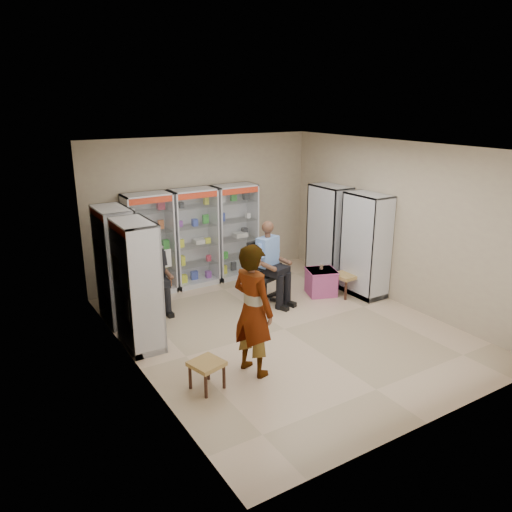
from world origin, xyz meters
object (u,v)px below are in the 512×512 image
cabinet_back_right (235,232)px  pink_trunk (321,282)px  cabinet_back_left (150,245)px  cabinet_left_near (138,285)px  cabinet_left_far (116,266)px  woven_stool_b (207,375)px  office_chair (265,272)px  seated_shopkeeper (267,265)px  cabinet_right_far (329,233)px  cabinet_right_near (366,245)px  standing_man (253,310)px  wooden_chair (152,284)px  cabinet_back_mid (194,238)px  woven_stool_a (346,284)px

cabinet_back_right → pink_trunk: cabinet_back_right is taller
cabinet_back_left → cabinet_left_near: 2.23m
cabinet_left_far → woven_stool_b: (0.33, -2.74, -0.80)m
office_chair → seated_shopkeeper: 0.17m
cabinet_right_far → cabinet_left_near: 4.55m
cabinet_right_near → cabinet_left_far: 4.65m
standing_man → cabinet_right_near: bearing=-81.7°
woven_stool_b → cabinet_right_far: bearing=31.6°
cabinet_left_far → wooden_chair: 0.89m
wooden_chair → cabinet_back_mid: bearing=31.3°
cabinet_right_near → office_chair: cabinet_right_near is taller
woven_stool_a → woven_stool_b: 4.11m
cabinet_right_near → wooden_chair: size_ratio=2.13×
cabinet_left_far → woven_stool_b: size_ratio=5.05×
office_chair → woven_stool_b: office_chair is taller
cabinet_left_far → pink_trunk: bearing=76.7°
cabinet_right_far → seated_shopkeeper: size_ratio=1.35×
cabinet_back_mid → seated_shopkeeper: cabinet_back_mid is taller
woven_stool_b → standing_man: bearing=4.4°
cabinet_back_right → pink_trunk: size_ratio=3.81×
cabinet_back_right → woven_stool_a: (1.30, -2.11, -0.78)m
cabinet_back_mid → woven_stool_b: bearing=-112.9°
cabinet_back_right → cabinet_back_left: bearing=180.0°
seated_shopkeeper → standing_man: 2.57m
cabinet_right_far → seated_shopkeeper: bearing=103.3°
office_chair → pink_trunk: (1.12, -0.30, -0.33)m
cabinet_back_mid → standing_man: size_ratio=1.06×
cabinet_right_far → cabinet_back_mid: bearing=66.3°
cabinet_back_right → cabinet_right_near: 2.76m
cabinet_right_near → office_chair: 2.02m
cabinet_back_right → standing_man: 4.02m
cabinet_back_right → woven_stool_b: bearing=-124.3°
woven_stool_b → pink_trunk: bearing=28.6°
cabinet_back_right → cabinet_left_far: same height
cabinet_right_near → cabinet_left_near: same height
cabinet_back_right → standing_man: bearing=-115.9°
woven_stool_b → standing_man: standing_man is taller
office_chair → cabinet_back_left: bearing=119.3°
cabinet_right_far → office_chair: cabinet_right_far is taller
cabinet_left_near → cabinet_back_left: bearing=155.4°
cabinet_back_left → woven_stool_a: bearing=-33.3°
cabinet_back_left → standing_man: cabinet_back_left is taller
cabinet_right_near → cabinet_back_left: bearing=57.7°
cabinet_back_left → office_chair: size_ratio=1.72×
pink_trunk → cabinet_left_near: bearing=-176.7°
cabinet_right_near → seated_shopkeeper: 1.97m
office_chair → wooden_chair: bearing=139.2°
standing_man → office_chair: bearing=-50.3°
seated_shopkeeper → standing_man: (-1.54, -2.05, 0.20)m
pink_trunk → seated_shopkeeper: bearing=167.6°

